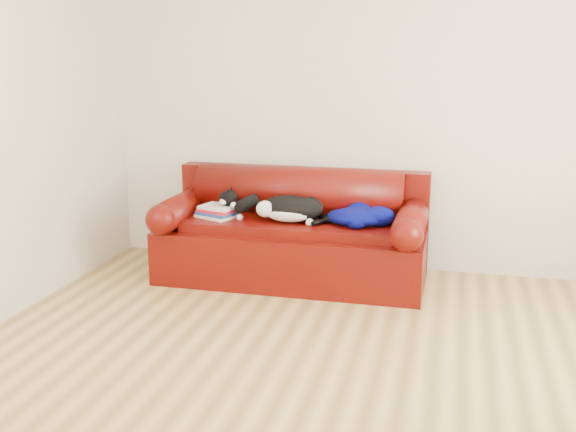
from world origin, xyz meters
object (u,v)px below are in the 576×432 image
at_px(cat, 289,209).
at_px(blanket, 360,216).
at_px(sofa_base, 292,250).
at_px(book_stack, 218,211).

distance_m(cat, blanket, 0.55).
relative_size(sofa_base, cat, 2.85).
bearing_deg(blanket, sofa_base, 175.60).
height_order(book_stack, cat, cat).
height_order(book_stack, blanket, blanket).
height_order(cat, blanket, cat).
bearing_deg(book_stack, cat, -0.14).
xyz_separation_m(book_stack, blanket, (1.14, 0.06, 0.02)).
xyz_separation_m(sofa_base, book_stack, (-0.59, -0.10, 0.31)).
bearing_deg(book_stack, blanket, 3.04).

